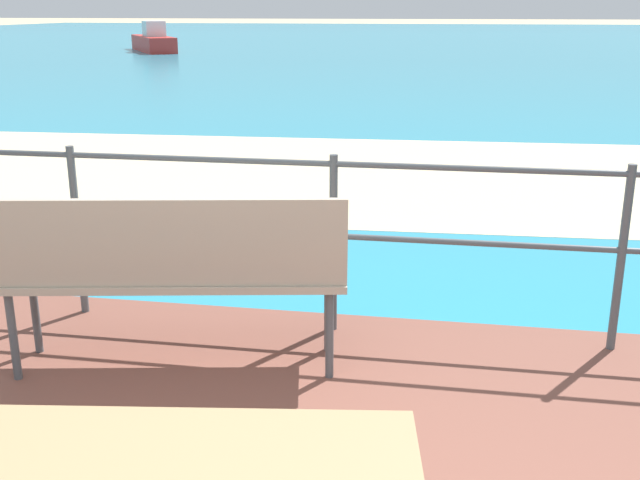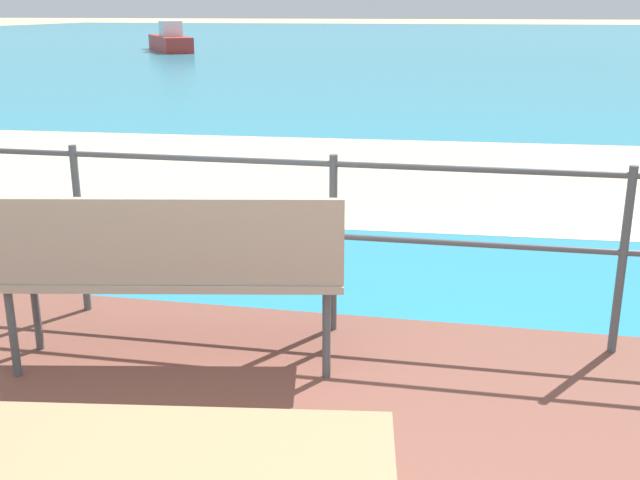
# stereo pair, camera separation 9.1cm
# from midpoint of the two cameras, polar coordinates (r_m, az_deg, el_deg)

# --- Properties ---
(sea_water) EXTENTS (90.00, 90.00, 0.01)m
(sea_water) POSITION_cam_midpoint_polar(r_m,az_deg,el_deg) (41.48, 9.27, 14.48)
(sea_water) COLOR teal
(sea_water) RESTS_ON ground
(beach_strip) EXTENTS (54.15, 6.90, 0.01)m
(beach_strip) POSITION_cam_midpoint_polar(r_m,az_deg,el_deg) (8.41, 5.31, 4.93)
(beach_strip) COLOR beige
(beach_strip) RESTS_ON ground
(park_bench) EXTENTS (1.71, 0.71, 0.90)m
(park_bench) POSITION_cam_midpoint_polar(r_m,az_deg,el_deg) (3.64, -11.92, -1.86)
(park_bench) COLOR tan
(park_bench) RESTS_ON patio_paving
(railing_fence) EXTENTS (5.94, 0.04, 0.98)m
(railing_fence) POSITION_cam_midpoint_polar(r_m,az_deg,el_deg) (4.03, 0.37, 1.51)
(railing_fence) COLOR #4C5156
(railing_fence) RESTS_ON patio_paving
(boat_near) EXTENTS (3.42, 4.87, 1.22)m
(boat_near) POSITION_cam_midpoint_polar(r_m,az_deg,el_deg) (33.29, -12.54, 14.38)
(boat_near) COLOR red
(boat_near) RESTS_ON sea_water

